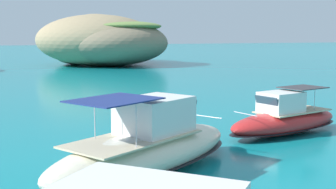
% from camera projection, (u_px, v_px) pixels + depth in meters
% --- Properties ---
extents(islet_large, '(25.81, 27.62, 8.08)m').
position_uv_depth(islet_large, '(104.00, 42.00, 71.75)').
color(islet_large, '#9E8966').
rests_on(islet_large, ground).
extents(motorboat_red, '(7.45, 3.49, 2.25)m').
position_uv_depth(motorboat_red, '(285.00, 120.00, 22.05)').
color(motorboat_red, red).
rests_on(motorboat_red, ground).
extents(motorboat_cream, '(9.28, 6.65, 2.84)m').
position_uv_depth(motorboat_cream, '(147.00, 149.00, 15.76)').
color(motorboat_cream, beige).
rests_on(motorboat_cream, ground).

